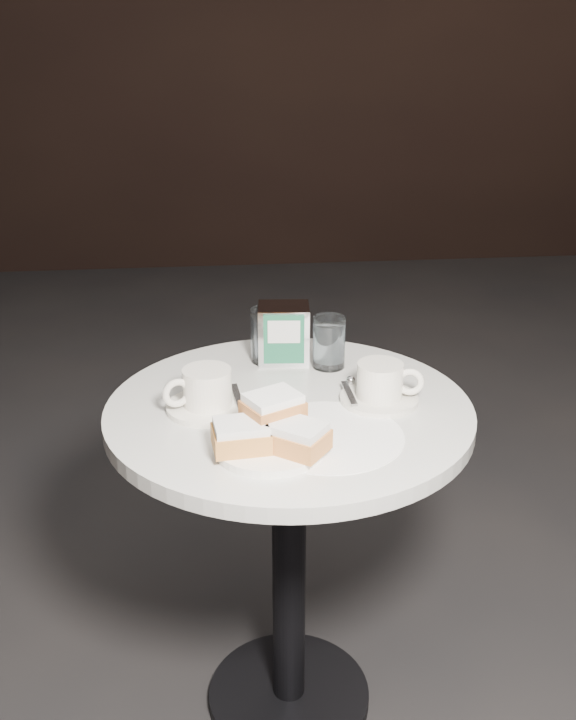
% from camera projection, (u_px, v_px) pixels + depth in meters
% --- Properties ---
extents(ground, '(7.00, 7.00, 0.00)m').
position_uv_depth(ground, '(289.00, 700.00, 1.82)').
color(ground, black).
rests_on(ground, ground).
extents(cafe_table, '(0.70, 0.70, 0.74)m').
position_uv_depth(cafe_table, '(289.00, 494.00, 1.60)').
color(cafe_table, black).
rests_on(cafe_table, ground).
extents(sugar_spill, '(0.30, 0.30, 0.00)m').
position_uv_depth(sugar_spill, '(328.00, 435.00, 1.41)').
color(sugar_spill, white).
rests_on(sugar_spill, cafe_table).
extents(beignet_plate, '(0.22, 0.22, 0.09)m').
position_uv_depth(beignet_plate, '(270.00, 434.00, 1.35)').
color(beignet_plate, white).
rests_on(beignet_plate, cafe_table).
extents(coffee_cup_left, '(0.20, 0.20, 0.08)m').
position_uv_depth(coffee_cup_left, '(207.00, 392.00, 1.49)').
color(coffee_cup_left, white).
rests_on(coffee_cup_left, cafe_table).
extents(coffee_cup_right, '(0.18, 0.18, 0.08)m').
position_uv_depth(coffee_cup_right, '(380.00, 385.00, 1.53)').
color(coffee_cup_right, silver).
rests_on(coffee_cup_right, cafe_table).
extents(water_glass_left, '(0.08, 0.08, 0.12)m').
position_uv_depth(water_glass_left, '(268.00, 336.00, 1.70)').
color(water_glass_left, white).
rests_on(water_glass_left, cafe_table).
extents(water_glass_right, '(0.07, 0.07, 0.11)m').
position_uv_depth(water_glass_right, '(329.00, 343.00, 1.67)').
color(water_glass_right, silver).
rests_on(water_glass_right, cafe_table).
extents(napkin_dispenser, '(0.11, 0.10, 0.12)m').
position_uv_depth(napkin_dispenser, '(284.00, 334.00, 1.70)').
color(napkin_dispenser, silver).
rests_on(napkin_dispenser, cafe_table).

